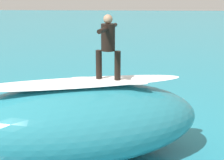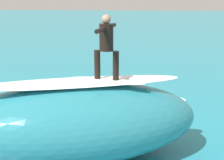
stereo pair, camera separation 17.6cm
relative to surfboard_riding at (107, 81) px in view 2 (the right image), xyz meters
The scene contains 8 objects.
ground_plane 2.89m from the surfboard_riding, 62.71° to the right, with size 120.00×120.00×0.00m, color teal.
wave_crest 1.27m from the surfboard_riding, 15.32° to the left, with size 6.08×2.59×1.96m, color teal.
wave_foam_lip 0.75m from the surfboard_riding, 15.32° to the left, with size 5.16×0.91×0.08m, color white.
surfboard_riding is the anchor object (origin of this frame).
surfer_riding 0.93m from the surfboard_riding, 63.43° to the right, with size 0.60×1.43×1.52m.
surfboard_paddling 4.56m from the surfboard_riding, 89.46° to the right, with size 2.16×0.54×0.08m, color #EAE5C6.
surfer_paddling 4.57m from the surfboard_riding, 88.26° to the right, with size 1.28×1.15×0.28m.
foam_patch_mid 5.11m from the surfboard_riding, 119.83° to the right, with size 0.58×0.56×0.17m, color white.
Camera 2 is at (-1.61, 9.01, 4.08)m, focal length 49.86 mm.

